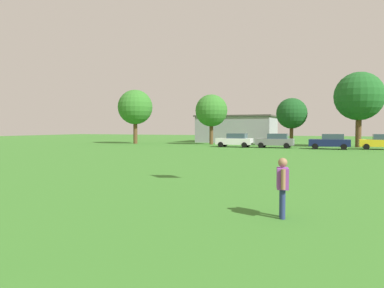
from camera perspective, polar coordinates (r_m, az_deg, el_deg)
ground_plane at (r=30.82m, az=7.35°, el=-1.88°), size 160.00×160.00×0.00m
adult_bystander at (r=9.96m, az=13.88°, el=-5.81°), size 0.38×0.74×1.59m
parked_car_white_0 at (r=44.98m, az=6.70°, el=0.61°), size 4.30×2.02×1.68m
parked_car_gray_1 at (r=44.13m, az=12.86°, el=0.52°), size 4.30×2.02×1.68m
parked_car_navy_2 at (r=43.21m, az=20.70°, el=0.38°), size 4.30×2.02×1.68m
parked_car_yellow_3 at (r=44.63m, az=27.39°, el=0.32°), size 4.30×2.02×1.68m
tree_far_left at (r=55.30m, az=-8.82°, el=5.66°), size 5.12×5.12×7.99m
tree_left at (r=51.97m, az=3.02°, el=5.19°), size 4.52×4.52×7.05m
tree_center_left at (r=49.84m, az=15.23°, el=4.59°), size 4.01×4.01×6.25m
tree_center_right at (r=48.84m, az=24.53°, el=6.74°), size 5.83×5.83×9.08m
house_left at (r=60.29m, az=7.05°, el=2.35°), size 12.23×8.30×4.33m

